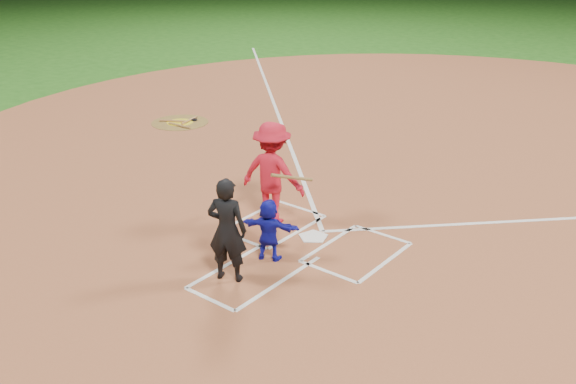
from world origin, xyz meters
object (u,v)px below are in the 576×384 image
Objects in this scene: catcher at (269,230)px; batter_at_plate at (272,173)px; on_deck_circle at (180,122)px; home_plate at (313,237)px; umpire at (227,230)px.

batter_at_plate reaches higher than catcher.
home_plate is at bearing -25.65° from on_deck_circle.
on_deck_circle is 0.82× the size of batter_at_plate.
home_plate is 2.31m from umpire.
batter_at_plate reaches higher than home_plate.
umpire is at bearing 84.28° from home_plate.
home_plate is at bearing -116.47° from catcher.
umpire is (7.44, -5.79, 0.90)m from on_deck_circle.
catcher is 0.63× the size of umpire.
home_plate is 8.49m from on_deck_circle.
home_plate is at bearing -3.61° from batter_at_plate.
umpire is at bearing 64.14° from catcher.
batter_at_plate is at bearing -28.68° from on_deck_circle.
batter_at_plate is at bearing -73.35° from catcher.
catcher is at bearing 84.00° from home_plate.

